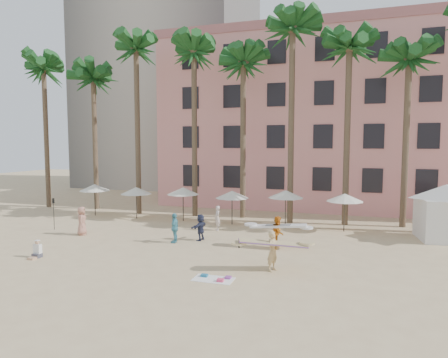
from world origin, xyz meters
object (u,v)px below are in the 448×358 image
pink_hotel (349,123)px  carrier_white (278,231)px  carrier_yellow (273,249)px  cabana (446,207)px

pink_hotel → carrier_white: bearing=-100.4°
pink_hotel → carrier_white: 20.71m
pink_hotel → carrier_white: pink_hotel is taller
pink_hotel → carrier_yellow: 24.50m
carrier_white → cabana: bearing=28.6°
cabana → carrier_yellow: (-9.04, -9.34, -1.00)m
pink_hotel → carrier_yellow: (-3.00, -23.31, -6.93)m
pink_hotel → carrier_white: (-3.52, -19.17, -7.01)m
carrier_yellow → carrier_white: 4.17m
cabana → carrier_yellow: cabana is taller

